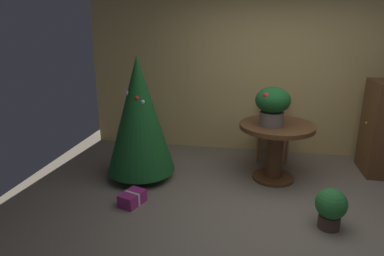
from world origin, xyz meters
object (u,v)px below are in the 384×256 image
(flower_vase, at_px, (272,104))
(wooden_chair_far, at_px, (273,122))
(round_dining_table, at_px, (276,141))
(potted_plant, at_px, (331,207))
(holiday_tree, at_px, (139,115))
(gift_box_purple, at_px, (132,198))

(flower_vase, distance_m, wooden_chair_far, 1.04)
(round_dining_table, relative_size, flower_vase, 1.94)
(round_dining_table, bearing_deg, potted_plant, -64.81)
(wooden_chair_far, bearing_deg, flower_vase, -95.03)
(holiday_tree, bearing_deg, wooden_chair_far, 32.12)
(round_dining_table, xyz_separation_m, wooden_chair_far, (0.00, 0.83, 0.02))
(wooden_chair_far, height_order, potted_plant, wooden_chair_far)
(flower_vase, xyz_separation_m, wooden_chair_far, (0.08, 0.91, -0.49))
(flower_vase, bearing_deg, round_dining_table, 45.25)
(round_dining_table, height_order, wooden_chair_far, wooden_chair_far)
(gift_box_purple, bearing_deg, round_dining_table, 31.06)
(holiday_tree, bearing_deg, flower_vase, 6.57)
(round_dining_table, bearing_deg, holiday_tree, -171.14)
(holiday_tree, bearing_deg, gift_box_purple, -80.49)
(gift_box_purple, bearing_deg, potted_plant, -2.50)
(wooden_chair_far, relative_size, potted_plant, 2.30)
(holiday_tree, xyz_separation_m, potted_plant, (2.26, -0.81, -0.64))
(round_dining_table, height_order, holiday_tree, holiday_tree)
(flower_vase, xyz_separation_m, potted_plant, (0.59, -1.00, -0.81))
(holiday_tree, relative_size, gift_box_purple, 4.70)
(round_dining_table, relative_size, potted_plant, 2.23)
(round_dining_table, distance_m, potted_plant, 1.23)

